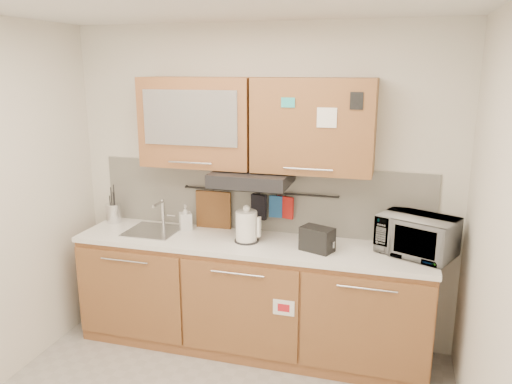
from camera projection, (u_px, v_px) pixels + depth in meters
The scene contains 18 objects.
wall_back at pixel (260, 186), 4.13m from camera, with size 3.20×3.20×0.00m, color silver.
wall_right at pixel (508, 280), 2.30m from camera, with size 3.00×3.00×0.00m, color silver.
base_cabinet at pixel (250, 301), 4.06m from camera, with size 2.80×0.64×0.88m.
countertop at pixel (250, 244), 3.94m from camera, with size 2.82×0.62×0.04m, color white.
backsplash at pixel (260, 198), 4.14m from camera, with size 2.80×0.02×0.56m, color silver.
upper_cabinets at pixel (254, 124), 3.84m from camera, with size 1.82×0.37×0.70m.
range_hood at pixel (252, 178), 3.87m from camera, with size 0.60×0.46×0.10m, color black.
sink at pixel (153, 231), 4.17m from camera, with size 0.42×0.40×0.26m.
utensil_rail at pixel (259, 192), 4.09m from camera, with size 0.02×0.02×1.30m, color black.
utensil_crock at pixel (114, 213), 4.40m from camera, with size 0.17×0.17×0.34m.
kettle at pixel (247, 227), 3.90m from camera, with size 0.21×0.19×0.30m.
toaster at pixel (317, 239), 3.71m from camera, with size 0.27×0.22×0.18m.
microwave at pixel (417, 235), 3.62m from camera, with size 0.52×0.35×0.29m, color #999999.
soap_bottle at pixel (186, 217), 4.20m from camera, with size 0.10×0.10×0.21m, color #999999.
cutting_board at pixel (214, 213), 4.23m from camera, with size 0.31×0.02×0.38m, color brown.
oven_mitt at pixel (276, 207), 4.06m from camera, with size 0.11×0.03×0.18m, color #1E508D.
dark_pouch at pixel (259, 207), 4.11m from camera, with size 0.13×0.04×0.21m, color black.
pot_holder at pixel (285, 207), 4.04m from camera, with size 0.15×0.02×0.18m, color #B41B18.
Camera 1 is at (1.07, -2.37, 2.25)m, focal length 35.00 mm.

